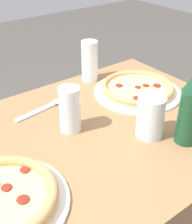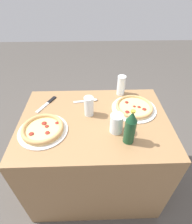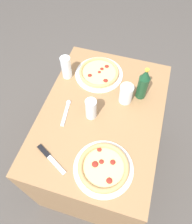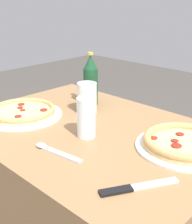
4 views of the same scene
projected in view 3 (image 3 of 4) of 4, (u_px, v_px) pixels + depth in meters
name	position (u px, v px, depth m)	size (l,w,h in m)	color
ground_plane	(100.00, 159.00, 1.94)	(8.00, 8.00, 0.00)	#4C4742
table	(100.00, 141.00, 1.62)	(1.01, 0.71, 0.77)	#997047
pizza_margherita	(103.00, 167.00, 1.10)	(0.31, 0.31, 0.04)	silver
pizza_salami	(99.00, 73.00, 1.45)	(0.32, 0.32, 0.04)	white
glass_water	(126.00, 94.00, 1.30)	(0.08, 0.08, 0.13)	white
glass_cola	(66.00, 68.00, 1.40)	(0.06, 0.06, 0.16)	white
glass_orange_juice	(91.00, 110.00, 1.23)	(0.06, 0.06, 0.14)	white
beer_bottle	(143.00, 84.00, 1.28)	(0.06, 0.06, 0.23)	#194728
knife	(50.00, 158.00, 1.14)	(0.12, 0.20, 0.01)	black
spoon	(67.00, 109.00, 1.30)	(0.19, 0.05, 0.01)	silver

